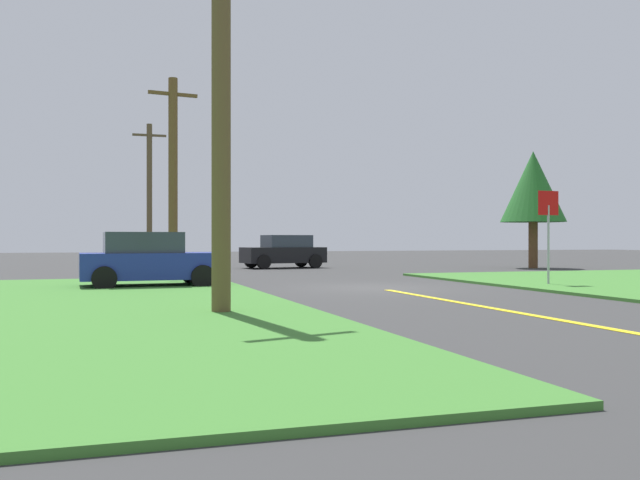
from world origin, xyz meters
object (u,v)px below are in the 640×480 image
at_px(stop_sign, 548,220).
at_px(utility_pole_mid, 173,175).
at_px(car_approaching_junction, 284,252).
at_px(utility_pole_near, 221,89).
at_px(parked_car_near_building, 149,260).
at_px(oak_tree_left, 533,187).
at_px(utility_pole_far, 149,192).

bearing_deg(stop_sign, utility_pole_mid, -42.44).
height_order(car_approaching_junction, utility_pole_mid, utility_pole_mid).
distance_m(car_approaching_junction, utility_pole_near, 21.56).
bearing_deg(utility_pole_mid, parked_car_near_building, -103.25).
relative_size(car_approaching_junction, parked_car_near_building, 1.04).
bearing_deg(car_approaching_junction, utility_pole_mid, 41.69).
bearing_deg(stop_sign, car_approaching_junction, -79.06).
xyz_separation_m(stop_sign, car_approaching_junction, (-4.08, 15.42, -1.20)).
relative_size(car_approaching_junction, utility_pole_mid, 0.57).
bearing_deg(stop_sign, oak_tree_left, -126.99).
bearing_deg(utility_pole_far, stop_sign, -64.33).
xyz_separation_m(utility_pole_near, utility_pole_far, (0.50, 25.95, -0.22)).
height_order(car_approaching_junction, utility_pole_near, utility_pole_near).
relative_size(parked_car_near_building, utility_pole_mid, 0.55).
relative_size(stop_sign, utility_pole_mid, 0.39).
bearing_deg(utility_pole_near, utility_pole_mid, 88.04).
xyz_separation_m(parked_car_near_building, oak_tree_left, (18.88, 8.42, 3.16)).
distance_m(utility_pole_near, utility_pole_mid, 12.99).
bearing_deg(utility_pole_near, stop_sign, 24.47).
height_order(stop_sign, utility_pole_mid, utility_pole_mid).
relative_size(parked_car_near_building, utility_pole_near, 0.49).
height_order(utility_pole_mid, utility_pole_far, utility_pole_far).
distance_m(car_approaching_junction, parked_car_near_building, 14.37).
relative_size(parked_car_near_building, oak_tree_left, 0.70).
bearing_deg(car_approaching_junction, utility_pole_far, -51.42).
distance_m(utility_pole_mid, oak_tree_left, 18.00).
distance_m(stop_sign, car_approaching_junction, 15.99).
distance_m(stop_sign, parked_car_near_building, 11.86).
xyz_separation_m(utility_pole_mid, utility_pole_far, (0.05, 12.97, 0.22)).
relative_size(stop_sign, oak_tree_left, 0.50).
distance_m(parked_car_near_building, utility_pole_far, 18.37).
bearing_deg(utility_pole_near, oak_tree_left, 41.99).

